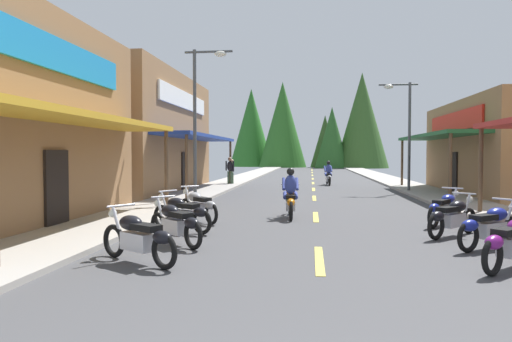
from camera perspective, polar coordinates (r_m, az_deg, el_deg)
ground at (r=29.01m, az=7.06°, el=-1.98°), size 9.01×84.70×0.10m
sidewalk_left at (r=29.53m, az=-4.12°, el=-1.68°), size 2.44×84.70×0.12m
sidewalk_right at (r=29.59m, az=18.22°, el=-1.77°), size 2.44×84.70×0.12m
centerline_dashes at (r=32.49m, az=7.03°, el=-1.44°), size 0.16×60.75×0.01m
storefront_left_far at (r=26.23m, az=-15.40°, el=4.49°), size 8.05×12.29×6.26m
streetlamp_left at (r=19.27m, az=-6.73°, el=8.22°), size 1.98×0.30×6.26m
streetlamp_right at (r=25.28m, az=17.70°, el=5.95°), size 1.98×0.30×5.69m
motorcycle_parked_right_0 at (r=9.18m, az=29.02°, el=-7.57°), size 1.59×1.58×1.04m
motorcycle_parked_right_1 at (r=10.90m, az=26.86°, el=-6.04°), size 1.77×1.36×1.04m
motorcycle_parked_right_2 at (r=12.14m, az=23.03°, el=-5.17°), size 1.59×1.58×1.04m
motorcycle_parked_right_3 at (r=13.94m, az=22.19°, el=-4.24°), size 1.38×1.76×1.04m
motorcycle_parked_left_0 at (r=8.74m, az=-14.26°, el=-7.84°), size 1.85×1.24×1.04m
motorcycle_parked_left_1 at (r=10.36m, az=-9.90°, el=-6.26°), size 1.63×1.54×1.04m
motorcycle_parked_left_2 at (r=12.07m, az=-9.11°, el=-5.07°), size 1.87×1.21×1.04m
motorcycle_parked_left_3 at (r=13.71m, az=-7.07°, el=-4.21°), size 1.54×1.63×1.04m
rider_cruising_lead at (r=14.50m, az=4.26°, el=-3.20°), size 0.60×2.14×1.57m
rider_cruising_trailing at (r=30.21m, az=8.89°, el=-0.48°), size 0.60×2.14×1.57m
pedestrian_by_shop at (r=29.56m, az=-2.99°, el=0.10°), size 0.42×0.48×1.68m
pedestrian_browsing at (r=29.47m, az=-3.24°, el=0.26°), size 0.57×0.30×1.81m
treeline_backdrop at (r=72.74m, az=7.20°, el=5.37°), size 24.63×13.59×13.97m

